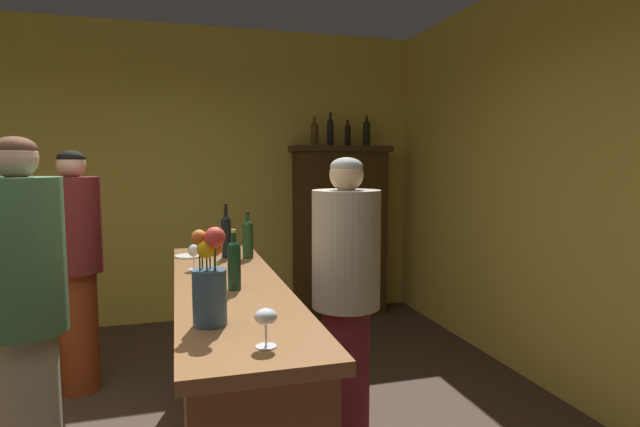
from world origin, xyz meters
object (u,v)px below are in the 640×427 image
(wine_bottle_syrah, at_px, (248,237))
(wine_bottle_merlot, at_px, (226,234))
(display_bottle_midleft, at_px, (330,131))
(bar_counter, at_px, (231,376))
(patron_in_navy, at_px, (25,317))
(cheese_plate, at_px, (189,256))
(display_bottle_left, at_px, (315,133))
(display_bottle_center, at_px, (348,134))
(bartender, at_px, (346,294))
(wine_glass_rear, at_px, (266,319))
(display_cabinet, at_px, (340,228))
(flower_arrangement, at_px, (210,281))
(wine_bottle_riesling, at_px, (234,263))
(wine_glass_front, at_px, (218,236))
(patron_tall, at_px, (76,261))
(wine_glass_mid, at_px, (194,252))
(display_bottle_midright, at_px, (367,132))

(wine_bottle_syrah, height_order, wine_bottle_merlot, wine_bottle_merlot)
(wine_bottle_syrah, distance_m, display_bottle_midleft, 2.28)
(bar_counter, relative_size, patron_in_navy, 1.34)
(bar_counter, bearing_deg, cheese_plate, 102.60)
(wine_bottle_syrah, height_order, display_bottle_left, display_bottle_left)
(wine_bottle_merlot, height_order, cheese_plate, wine_bottle_merlot)
(display_bottle_center, xyz_separation_m, bartender, (-0.85, -2.46, -1.02))
(wine_glass_rear, height_order, display_bottle_left, display_bottle_left)
(display_cabinet, distance_m, wine_bottle_merlot, 2.24)
(bar_counter, relative_size, flower_arrangement, 6.10)
(cheese_plate, xyz_separation_m, bartender, (0.81, -0.77, -0.11))
(wine_glass_rear, distance_m, cheese_plate, 1.76)
(wine_bottle_riesling, bearing_deg, display_bottle_left, 66.91)
(wine_bottle_syrah, height_order, wine_glass_front, wine_bottle_syrah)
(wine_glass_front, distance_m, flower_arrangement, 1.68)
(patron_tall, xyz_separation_m, patron_in_navy, (0.03, -1.39, 0.02))
(cheese_plate, xyz_separation_m, display_bottle_midleft, (1.47, 1.69, 0.93))
(bar_counter, bearing_deg, display_cabinet, 60.43)
(wine_bottle_syrah, bearing_deg, display_bottle_left, 62.64)
(bar_counter, height_order, display_bottle_left, display_bottle_left)
(display_bottle_left, height_order, patron_in_navy, display_bottle_left)
(wine_glass_mid, height_order, bartender, bartender)
(wine_bottle_syrah, distance_m, wine_bottle_merlot, 0.14)
(wine_bottle_riesling, height_order, patron_in_navy, patron_in_navy)
(display_cabinet, relative_size, display_bottle_center, 6.26)
(wine_glass_rear, height_order, bartender, bartender)
(wine_glass_front, bearing_deg, display_cabinet, 47.03)
(wine_bottle_merlot, distance_m, wine_glass_mid, 0.40)
(wine_glass_mid, distance_m, bartender, 0.90)
(bartender, bearing_deg, patron_tall, -39.14)
(bar_counter, height_order, display_bottle_midright, display_bottle_midright)
(wine_bottle_merlot, height_order, display_bottle_midleft, display_bottle_midleft)
(wine_bottle_syrah, bearing_deg, wine_glass_rear, -95.78)
(display_bottle_left, bearing_deg, patron_in_navy, -127.45)
(wine_bottle_merlot, relative_size, wine_glass_front, 2.44)
(cheese_plate, bearing_deg, wine_bottle_riesling, -78.69)
(cheese_plate, xyz_separation_m, display_bottle_left, (1.31, 1.69, 0.91))
(wine_glass_rear, bearing_deg, display_cabinet, 68.06)
(wine_glass_mid, bearing_deg, patron_tall, 132.03)
(wine_glass_mid, relative_size, flower_arrangement, 0.39)
(wine_glass_mid, bearing_deg, display_bottle_midright, 48.58)
(wine_bottle_riesling, xyz_separation_m, wine_glass_mid, (-0.17, 0.52, -0.03))
(wine_glass_front, height_order, wine_glass_rear, wine_glass_front)
(display_bottle_center, distance_m, patron_in_navy, 3.68)
(display_cabinet, bearing_deg, wine_bottle_riesling, -117.98)
(wine_bottle_riesling, distance_m, cheese_plate, 0.96)
(flower_arrangement, relative_size, display_bottle_midleft, 1.11)
(wine_glass_mid, height_order, display_bottle_center, display_bottle_center)
(display_cabinet, distance_m, cheese_plate, 2.31)
(cheese_plate, bearing_deg, display_bottle_center, 45.42)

